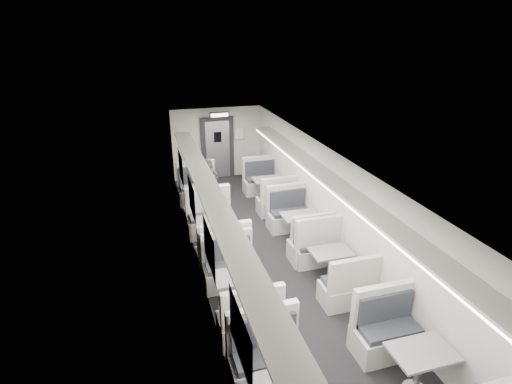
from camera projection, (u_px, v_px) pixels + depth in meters
room at (273, 220)px, 8.15m from camera, size 3.24×12.24×2.64m
booth_left_a at (202, 200)px, 11.02m from camera, size 1.12×2.28×1.22m
booth_left_b at (216, 235)px, 9.21m from camera, size 1.12×2.27×1.21m
booth_left_c at (239, 292)px, 7.28m from camera, size 1.04×2.11×1.13m
booth_right_a at (268, 190)px, 11.78m from camera, size 1.05×2.12×1.13m
booth_right_b at (300, 229)px, 9.53m from camera, size 1.06×2.15×1.15m
booth_right_c at (330, 266)px, 8.11m from camera, size 0.99×2.01×1.07m
booth_right_d at (418, 371)px, 5.60m from camera, size 1.05×2.14×1.14m
passenger at (209, 185)px, 11.17m from camera, size 0.60×0.45×1.51m
window_a at (181, 167)px, 10.73m from camera, size 0.02×1.18×0.84m
window_b at (192, 199)px, 8.78m from camera, size 0.02×1.18×0.84m
window_c at (209, 248)px, 6.82m from camera, size 0.02×1.18×0.84m
window_d at (240, 337)px, 4.87m from camera, size 0.02×1.18×0.84m
luggage_rack_left at (214, 200)px, 7.29m from camera, size 0.46×10.40×0.09m
luggage_rack_right at (338, 186)px, 7.93m from camera, size 0.46×10.40×0.09m
vestibule_door at (218, 148)px, 13.47m from camera, size 1.10×0.13×2.10m
exit_sign at (219, 115)px, 12.56m from camera, size 0.62×0.12×0.16m
wall_notice at (239, 134)px, 13.48m from camera, size 0.32×0.02×0.40m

